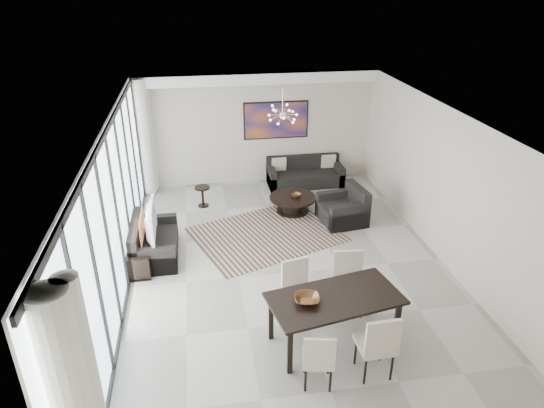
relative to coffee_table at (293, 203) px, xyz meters
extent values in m
cube|color=#A8A39B|center=(-0.56, -2.51, -0.21)|extent=(6.00, 9.00, 0.02)
cube|color=white|center=(-0.56, -2.51, 2.67)|extent=(6.00, 9.00, 0.02)
cube|color=beige|center=(-0.56, 1.98, 1.23)|extent=(6.00, 0.02, 2.90)
cube|color=beige|center=(2.43, -2.51, 1.23)|extent=(0.02, 9.00, 2.90)
cube|color=silver|center=(-3.54, -2.51, 1.23)|extent=(0.01, 8.95, 2.85)
cube|color=black|center=(-3.50, -2.51, 2.63)|extent=(0.04, 8.95, 0.10)
cube|color=black|center=(-3.50, -2.51, -0.19)|extent=(0.04, 8.95, 0.06)
cube|color=black|center=(-3.50, -5.51, 1.23)|extent=(0.04, 0.05, 2.88)
cube|color=black|center=(-3.50, -4.51, 1.23)|extent=(0.04, 0.05, 2.88)
cube|color=black|center=(-3.50, -3.51, 1.23)|extent=(0.04, 0.05, 2.88)
cube|color=black|center=(-3.50, -2.51, 1.23)|extent=(0.04, 0.05, 2.88)
cube|color=black|center=(-3.50, -1.51, 1.23)|extent=(0.04, 0.05, 2.88)
cube|color=black|center=(-3.50, -0.51, 1.23)|extent=(0.04, 0.05, 2.88)
cube|color=black|center=(-3.50, 0.49, 1.23)|extent=(0.04, 0.05, 2.88)
cube|color=black|center=(-3.50, 1.49, 1.23)|extent=(0.04, 0.05, 2.88)
cylinder|color=silver|center=(-3.36, 1.64, 1.23)|extent=(0.36, 0.36, 2.85)
cube|color=white|center=(-0.56, 1.79, 2.55)|extent=(5.98, 0.40, 0.26)
cube|color=#B35518|center=(-0.06, 1.96, 1.43)|extent=(1.68, 0.04, 0.98)
cylinder|color=silver|center=(-0.26, -0.01, 2.41)|extent=(0.02, 0.02, 0.55)
sphere|color=silver|center=(-0.26, -0.01, 2.13)|extent=(0.12, 0.12, 0.12)
cube|color=black|center=(-0.78, -1.00, -0.21)|extent=(3.50, 3.10, 0.01)
cylinder|color=black|center=(0.00, 0.00, 0.14)|extent=(1.09, 1.09, 0.04)
cylinder|color=black|center=(0.00, 0.00, -0.05)|extent=(0.48, 0.48, 0.34)
cylinder|color=black|center=(0.00, 0.00, -0.20)|extent=(0.76, 0.76, 0.03)
imported|color=brown|center=(0.07, -0.02, 0.21)|extent=(0.29, 0.29, 0.08)
cube|color=black|center=(0.64, 1.51, -0.04)|extent=(1.96, 0.80, 0.36)
cube|color=black|center=(0.64, 1.83, 0.32)|extent=(1.96, 0.16, 0.36)
cube|color=black|center=(-0.26, 1.51, 0.04)|extent=(0.16, 0.80, 0.52)
cube|color=black|center=(1.54, 1.51, 0.04)|extent=(0.16, 0.80, 0.52)
cube|color=black|center=(-3.06, -1.49, -0.03)|extent=(0.85, 1.51, 0.38)
cube|color=black|center=(-3.40, -1.49, 0.35)|extent=(0.17, 1.51, 0.38)
cube|color=black|center=(-3.06, -2.16, 0.06)|extent=(0.85, 0.17, 0.55)
cube|color=black|center=(-3.06, -0.82, 0.06)|extent=(0.85, 0.17, 0.55)
cube|color=black|center=(0.99, -0.67, -0.01)|extent=(1.04, 1.08, 0.41)
cube|color=black|center=(1.35, -0.62, 0.39)|extent=(0.32, 0.98, 0.41)
cube|color=black|center=(0.93, -0.29, 0.08)|extent=(0.93, 0.31, 0.59)
cube|color=black|center=(1.04, -1.06, 0.08)|extent=(0.93, 0.31, 0.59)
cylinder|color=black|center=(-2.06, 0.63, 0.27)|extent=(0.37, 0.37, 0.04)
cylinder|color=black|center=(-2.06, 0.63, 0.02)|extent=(0.06, 0.06, 0.46)
cylinder|color=black|center=(-2.06, 0.63, -0.20)|extent=(0.26, 0.26, 0.03)
cube|color=black|center=(-3.32, -1.63, 0.01)|extent=(0.41, 1.47, 0.46)
imported|color=gray|center=(-3.16, -1.56, 0.58)|extent=(0.18, 1.16, 0.67)
cube|color=black|center=(-0.28, -4.43, 0.57)|extent=(2.09, 1.32, 0.04)
cube|color=black|center=(-1.05, -4.96, 0.17)|extent=(0.07, 0.07, 0.76)
cube|color=black|center=(-1.20, -4.22, 0.17)|extent=(0.07, 0.07, 0.76)
cube|color=black|center=(0.64, -4.63, 0.17)|extent=(0.07, 0.07, 0.76)
cube|color=black|center=(0.49, -3.89, 0.17)|extent=(0.07, 0.07, 0.76)
cube|color=beige|center=(-0.72, -5.20, 0.20)|extent=(0.49, 0.49, 0.05)
cube|color=beige|center=(-0.75, -5.38, 0.44)|extent=(0.42, 0.13, 0.51)
cylinder|color=black|center=(-0.85, -5.01, -0.02)|extent=(0.04, 0.04, 0.39)
cylinder|color=black|center=(-0.59, -5.39, -0.02)|extent=(0.04, 0.04, 0.39)
cube|color=beige|center=(0.10, -5.14, 0.27)|extent=(0.50, 0.50, 0.06)
cube|color=beige|center=(0.11, -5.35, 0.55)|extent=(0.49, 0.07, 0.59)
cylinder|color=black|center=(-0.10, -4.95, 0.01)|extent=(0.04, 0.04, 0.46)
cylinder|color=black|center=(0.30, -5.33, 0.01)|extent=(0.04, 0.04, 0.46)
cube|color=beige|center=(-0.67, -3.80, 0.24)|extent=(0.54, 0.54, 0.06)
cube|color=beige|center=(-0.71, -3.61, 0.50)|extent=(0.46, 0.14, 0.55)
cylinder|color=black|center=(-0.46, -3.94, 0.00)|extent=(0.04, 0.04, 0.43)
cylinder|color=black|center=(-0.88, -3.66, 0.00)|extent=(0.04, 0.04, 0.43)
cube|color=beige|center=(0.16, -3.77, 0.26)|extent=(0.53, 0.53, 0.06)
cube|color=beige|center=(0.18, -3.57, 0.53)|extent=(0.48, 0.11, 0.58)
cylinder|color=black|center=(0.32, -3.98, 0.01)|extent=(0.04, 0.04, 0.45)
cylinder|color=black|center=(-0.01, -3.57, 0.01)|extent=(0.04, 0.04, 0.45)
imported|color=brown|center=(-0.71, -4.46, 0.64)|extent=(0.41, 0.41, 0.09)
camera|label=1|loc=(-2.12, -9.98, 4.89)|focal=32.00mm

